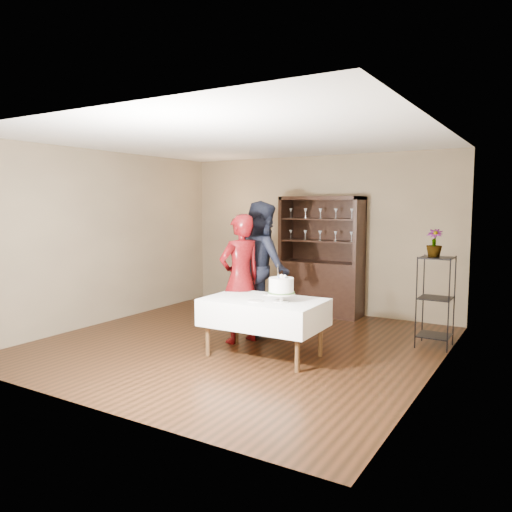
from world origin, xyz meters
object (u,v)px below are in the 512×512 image
(woman, at_px, (240,279))
(plant_etagere, at_px, (436,298))
(cake, at_px, (281,287))
(china_hutch, at_px, (321,275))
(cake_table, at_px, (264,313))
(man, at_px, (262,267))
(potted_plant, at_px, (434,243))

(woman, bearing_deg, plant_etagere, 140.58)
(woman, relative_size, cake, 3.86)
(china_hutch, height_order, cake_table, china_hutch)
(china_hutch, height_order, plant_etagere, china_hutch)
(man, relative_size, potted_plant, 5.28)
(cake_table, relative_size, cake, 3.22)
(china_hutch, xyz_separation_m, plant_etagere, (2.08, -1.05, -0.01))
(plant_etagere, distance_m, cake, 2.15)
(woman, height_order, man, man)
(china_hutch, xyz_separation_m, man, (-0.24, -1.56, 0.29))
(cake, bearing_deg, potted_plant, 48.12)
(woman, bearing_deg, man, -154.24)
(woman, distance_m, potted_plant, 2.58)
(china_hutch, bearing_deg, man, -98.83)
(cake_table, relative_size, man, 0.76)
(china_hutch, relative_size, woman, 1.15)
(cake_table, distance_m, potted_plant, 2.41)
(cake_table, height_order, man, man)
(china_hutch, height_order, woman, china_hutch)
(china_hutch, bearing_deg, cake_table, -81.92)
(china_hutch, bearing_deg, woman, -96.10)
(potted_plant, bearing_deg, woman, -153.50)
(plant_etagere, relative_size, potted_plant, 3.30)
(cake, bearing_deg, man, 129.70)
(man, bearing_deg, potted_plant, -124.84)
(plant_etagere, height_order, potted_plant, potted_plant)
(cake, xyz_separation_m, potted_plant, (1.41, 1.57, 0.47))
(potted_plant, bearing_deg, man, -167.08)
(cake_table, relative_size, woman, 0.84)
(cake_table, height_order, potted_plant, potted_plant)
(china_hutch, bearing_deg, potted_plant, -27.07)
(plant_etagere, bearing_deg, man, -167.58)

